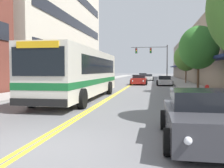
{
  "coord_description": "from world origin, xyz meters",
  "views": [
    {
      "loc": [
        3.0,
        -5.72,
        1.87
      ],
      "look_at": [
        -0.8,
        16.72,
        0.64
      ],
      "focal_mm": 40.0,
      "sensor_mm": 36.0,
      "label": 1
    }
  ],
  "objects": [
    {
      "name": "fire_hydrant",
      "position": [
        5.95,
        9.01,
        0.61
      ],
      "size": [
        0.35,
        0.27,
        0.91
      ],
      "color": "red",
      "rests_on": "sidewalk_right"
    },
    {
      "name": "car_charcoal_moving_second",
      "position": [
        0.59,
        48.97,
        0.59
      ],
      "size": [
        2.08,
        4.18,
        1.29
      ],
      "color": "#232328",
      "rests_on": "ground_plane"
    },
    {
      "name": "car_red_moving_lead",
      "position": [
        1.02,
        27.51,
        0.62
      ],
      "size": [
        2.15,
        4.62,
        1.3
      ],
      "color": "maroon",
      "rests_on": "ground_plane"
    },
    {
      "name": "traffic_signal_mast",
      "position": [
        3.0,
        38.7,
        4.51
      ],
      "size": [
        6.39,
        0.38,
        6.31
      ],
      "color": "#47474C",
      "rests_on": "ground_plane"
    },
    {
      "name": "centre_line",
      "position": [
        0.0,
        37.0,
        0.0
      ],
      "size": [
        0.34,
        106.0,
        0.01
      ],
      "color": "yellow",
      "rests_on": "ground_plane"
    },
    {
      "name": "sidewalk_right",
      "position": [
        6.96,
        37.0,
        0.08
      ],
      "size": [
        2.93,
        106.0,
        0.16
      ],
      "color": "#9E9B96",
      "rests_on": "ground_plane"
    },
    {
      "name": "car_beige_parked_left_near",
      "position": [
        -4.27,
        31.15,
        0.66
      ],
      "size": [
        2.11,
        4.9,
        1.41
      ],
      "color": "#BCAD89",
      "rests_on": "ground_plane"
    },
    {
      "name": "car_silver_parked_right_mid",
      "position": [
        4.3,
        26.83,
        0.56
      ],
      "size": [
        1.97,
        4.92,
        1.2
      ],
      "color": "#B7B7BC",
      "rests_on": "ground_plane"
    },
    {
      "name": "sidewalk_left",
      "position": [
        -6.96,
        37.0,
        0.08
      ],
      "size": [
        2.93,
        106.0,
        0.16
      ],
      "color": "#9E9B96",
      "rests_on": "ground_plane"
    },
    {
      "name": "ground_plane",
      "position": [
        0.0,
        37.0,
        0.0
      ],
      "size": [
        240.0,
        240.0,
        0.0
      ],
      "primitive_type": "plane",
      "color": "slate"
    },
    {
      "name": "street_tree_right_far",
      "position": [
        7.33,
        30.02,
        3.64
      ],
      "size": [
        3.34,
        3.34,
        5.32
      ],
      "color": "brown",
      "rests_on": "sidewalk_right"
    },
    {
      "name": "city_bus",
      "position": [
        -1.79,
        10.25,
        1.78
      ],
      "size": [
        2.96,
        12.29,
        3.14
      ],
      "color": "silver",
      "rests_on": "ground_plane"
    },
    {
      "name": "street_tree_right_mid",
      "position": [
        6.64,
        16.11,
        3.78
      ],
      "size": [
        3.27,
        3.27,
        5.43
      ],
      "color": "brown",
      "rests_on": "sidewalk_right"
    },
    {
      "name": "car_dark_grey_parked_right_foreground",
      "position": [
        4.31,
        1.09,
        0.63
      ],
      "size": [
        2.2,
        4.15,
        1.35
      ],
      "color": "#38383D",
      "rests_on": "ground_plane"
    },
    {
      "name": "storefront_row_right",
      "position": [
        12.65,
        37.0,
        4.28
      ],
      "size": [
        9.1,
        68.0,
        8.57
      ],
      "color": "gray",
      "rests_on": "ground_plane"
    },
    {
      "name": "car_white_moving_third",
      "position": [
        1.88,
        42.09,
        0.57
      ],
      "size": [
        2.0,
        4.6,
        1.18
      ],
      "color": "white",
      "rests_on": "ground_plane"
    }
  ]
}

